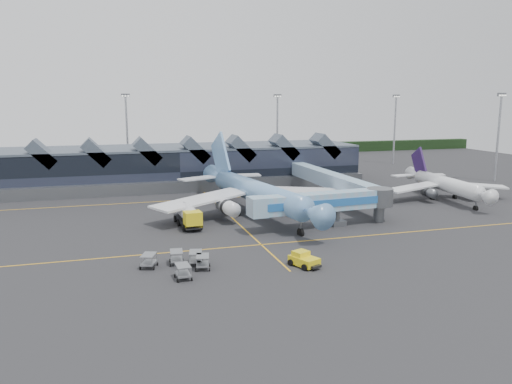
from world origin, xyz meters
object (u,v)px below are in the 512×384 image
object	(u,v)px
jet_bridge	(332,202)
regional_jet	(444,184)
main_airliner	(254,191)
fuel_truck	(187,214)
pushback_tug	(304,260)

from	to	relation	value
jet_bridge	regional_jet	bearing A→B (deg)	19.66
main_airliner	fuel_truck	size ratio (longest dim) A/B	4.17
regional_jet	pushback_tug	xyz separation A→B (m)	(-44.70, -32.03, -2.46)
jet_bridge	fuel_truck	bearing A→B (deg)	157.88
fuel_truck	pushback_tug	xyz separation A→B (m)	(10.81, -24.89, -1.20)
main_airliner	pushback_tug	world-z (taller)	main_airliner
regional_jet	jet_bridge	world-z (taller)	regional_jet
main_airliner	fuel_truck	world-z (taller)	main_airliner
main_airliner	regional_jet	world-z (taller)	main_airliner
main_airliner	regional_jet	distance (m)	42.39
main_airliner	jet_bridge	distance (m)	15.81
regional_jet	jet_bridge	bearing A→B (deg)	-150.32
main_airliner	pushback_tug	xyz separation A→B (m)	(-2.37, -30.05, -3.45)
main_airliner	jet_bridge	xyz separation A→B (m)	(9.66, -12.51, -0.18)
main_airliner	fuel_truck	xyz separation A→B (m)	(-13.17, -5.16, -2.25)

